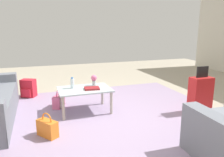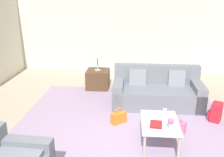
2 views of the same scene
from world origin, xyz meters
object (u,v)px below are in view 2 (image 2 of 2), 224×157
Objects in this scene: coffee_table at (160,125)px; handbag_orange at (119,118)px; side_table at (98,79)px; backpack_red at (216,112)px; couch at (157,92)px; water_bottle at (165,112)px; handbag_pink at (177,126)px; flower_vase at (171,122)px; table_lamp at (97,54)px; coffee_table_book at (156,124)px.

handbag_orange is at bearing 47.41° from coffee_table.
backpack_red is (-1.80, -2.79, -0.07)m from side_table.
couch reaches higher than water_bottle.
handbag_pink is at bearing -141.36° from side_table.
side_table is (3.02, 1.65, -0.30)m from flower_vase.
couch is 3.65× the size of table_lamp.
side_table is 2.22m from handbag_orange.
coffee_table_book is at bearing -154.07° from table_lamp.
flower_vase reaches higher than side_table.
handbag_pink is (0.55, -0.47, -0.33)m from coffee_table_book.
backpack_red is (0.57, -0.90, 0.06)m from handbag_pink.
backpack_red is at bearing -123.82° from couch.
handbag_pink is (0.65, -0.24, -0.43)m from flower_vase.
table_lamp is 1.45× the size of backpack_red.
handbag_pink is at bearing -167.95° from couch.
flower_vase is (-0.10, -0.23, 0.11)m from coffee_table_book.
water_bottle is at bearing 128.54° from handbag_pink.
water_bottle reaches higher than handbag_pink.
water_bottle reaches higher than coffee_table_book.
flower_vase is at bearing 137.03° from backpack_red.
coffee_table is 3.24m from table_lamp.
handbag_pink is (0.43, -0.39, -0.25)m from coffee_table.
flower_vase reaches higher than coffee_table.
flower_vase is at bearing -173.21° from water_bottle.
table_lamp reaches higher than backpack_red.
table_lamp reaches higher than couch.
side_table is at bearing 28.65° from flower_vase.
backpack_red is (-0.80, -1.19, -0.12)m from couch.
couch is at bearing 0.00° from water_bottle.
water_bottle is at bearing -26.57° from coffee_table.
couch is at bearing -121.94° from side_table.
couch is at bearing -38.58° from handbag_orange.
table_lamp is at bearing 0.00° from side_table.
coffee_table is 1.62× the size of table_lamp.
table_lamp is (3.02, 1.65, 0.44)m from flower_vase.
handbag_pink is at bearing -33.97° from coffee_table_book.
coffee_table is at bearing 137.81° from handbag_pink.
coffee_table_book is 0.74× the size of handbag_pink.
coffee_table is at bearing -132.59° from handbag_orange.
handbag_orange is 1.00× the size of handbag_pink.
flower_vase is at bearing -145.71° from coffee_table.
couch is 1.94m from coffee_table_book.
water_bottle is 0.77× the size of coffee_table_book.
coffee_table is 0.27m from water_bottle.
side_table is at bearing 28.18° from coffee_table.
backpack_red is (0.80, -1.19, -0.34)m from water_bottle.
side_table is at bearing 0.00° from table_lamp.
flower_vase reaches higher than handbag_orange.
couch is 1.44m from backpack_red.
side_table reaches higher than backpack_red.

